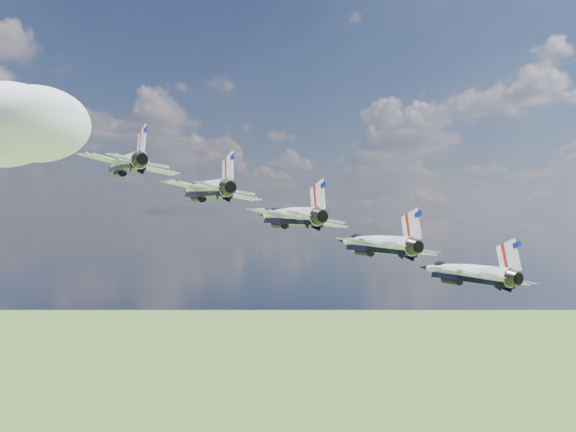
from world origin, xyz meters
TOP-DOWN VIEW (x-y plane):
  - jet_0 at (-23.98, 10.61)m, footprint 14.69×18.70m
  - jet_1 at (-16.52, 3.18)m, footprint 14.69×18.70m
  - jet_2 at (-9.05, -4.26)m, footprint 14.69×18.70m
  - jet_3 at (-1.58, -11.69)m, footprint 14.69×18.70m
  - jet_4 at (5.88, -19.12)m, footprint 14.69×18.70m

SIDE VIEW (x-z plane):
  - jet_4 at x=5.88m, z-range 143.25..150.36m
  - jet_3 at x=-1.58m, z-range 146.58..153.69m
  - jet_2 at x=-9.05m, z-range 149.91..157.02m
  - jet_1 at x=-16.52m, z-range 153.24..160.35m
  - jet_0 at x=-23.98m, z-range 156.57..163.69m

